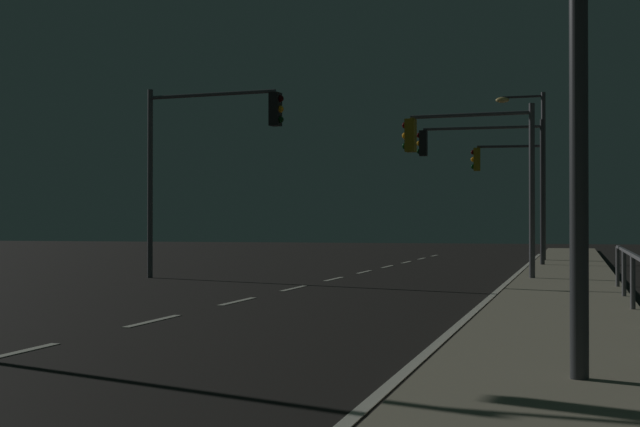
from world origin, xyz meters
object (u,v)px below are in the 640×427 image
traffic_light_far_left (486,162)px  street_lamp_mid_block (535,158)px  traffic_light_mid_right (205,143)px  traffic_light_far_center (511,176)px  traffic_light_mid_left (471,156)px

traffic_light_far_left → street_lamp_mid_block: street_lamp_mid_block is taller
traffic_light_mid_right → street_lamp_mid_block: street_lamp_mid_block is taller
traffic_light_far_left → traffic_light_far_center: bearing=81.6°
traffic_light_mid_right → traffic_light_far_left: size_ratio=1.07×
traffic_light_far_center → traffic_light_far_left: 4.42m
traffic_light_mid_right → traffic_light_mid_left: 7.72m
traffic_light_far_left → street_lamp_mid_block: size_ratio=0.77×
traffic_light_mid_right → street_lamp_mid_block: (8.90, 13.47, 0.28)m
traffic_light_far_center → street_lamp_mid_block: 1.21m
traffic_light_far_left → street_lamp_mid_block: 4.55m
traffic_light_mid_left → traffic_light_far_left: 8.30m
traffic_light_far_center → traffic_light_mid_right: 15.74m
traffic_light_mid_left → traffic_light_far_left: traffic_light_far_left is taller
traffic_light_far_center → street_lamp_mid_block: (0.97, -0.13, 0.71)m
traffic_light_mid_right → traffic_light_mid_left: (7.65, 0.95, -0.48)m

